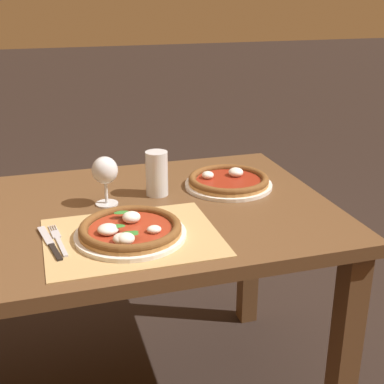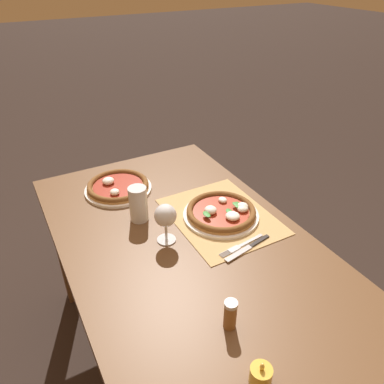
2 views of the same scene
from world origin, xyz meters
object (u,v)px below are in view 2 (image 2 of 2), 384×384
pizza_near (222,212)px  wine_glass (165,217)px  pizza_far (118,187)px  votive_candle (261,376)px  knife (248,248)px  pepper_shaker (230,314)px  pint_glass (138,205)px  fork (242,245)px

pizza_near → wine_glass: (-0.03, 0.26, 0.08)m
pizza_far → votive_candle: size_ratio=4.11×
pizza_far → knife: 0.66m
wine_glass → knife: (-0.18, -0.23, -0.10)m
pizza_far → pizza_near: bearing=-142.9°
votive_candle → pizza_near: bearing=-24.5°
knife → votive_candle: votive_candle is taller
pepper_shaker → votive_candle: bearing=172.1°
pint_glass → pizza_far: bearing=0.8°
pizza_far → wine_glass: bearing=-174.3°
pizza_near → pizza_far: (0.39, 0.30, -0.00)m
pizza_near → fork: 0.19m
pizza_near → knife: bearing=173.9°
pizza_far → pint_glass: bearing=-179.2°
fork → pizza_far: bearing=24.5°
knife → pizza_far: bearing=24.5°
pint_glass → pepper_shaker: pint_glass is taller
wine_glass → pepper_shaker: (-0.43, 0.01, -0.06)m
pizza_near → pepper_shaker: bearing=150.0°
pint_glass → votive_candle: size_ratio=2.01×
pizza_far → fork: bearing=-155.5°
pint_glass → pizza_near: bearing=-116.2°
pizza_far → fork: 0.64m
fork → pizza_near: bearing=-10.1°
pizza_near → wine_glass: wine_glass is taller
wine_glass → knife: wine_glass is taller
fork → votive_candle: votive_candle is taller
pepper_shaker → pint_glass: bearing=3.1°
votive_candle → pepper_shaker: bearing=-7.9°
pepper_shaker → wine_glass: bearing=-0.8°
knife → pint_glass: bearing=37.5°
pint_glass → fork: size_ratio=0.72×
fork → knife: (-0.02, -0.01, 0.00)m
pizza_near → votive_candle: (-0.63, 0.29, 0.00)m
votive_candle → pepper_shaker: (0.17, -0.02, 0.03)m
pizza_far → votive_candle: votive_candle is taller
pint_glass → votive_candle: (-0.77, -0.01, -0.05)m
pizza_far → votive_candle: 1.02m
pizza_near → pepper_shaker: size_ratio=3.12×
pint_glass → votive_candle: 0.77m
votive_candle → pint_glass: bearing=0.6°
pizza_far → votive_candle: bearing=-179.3°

